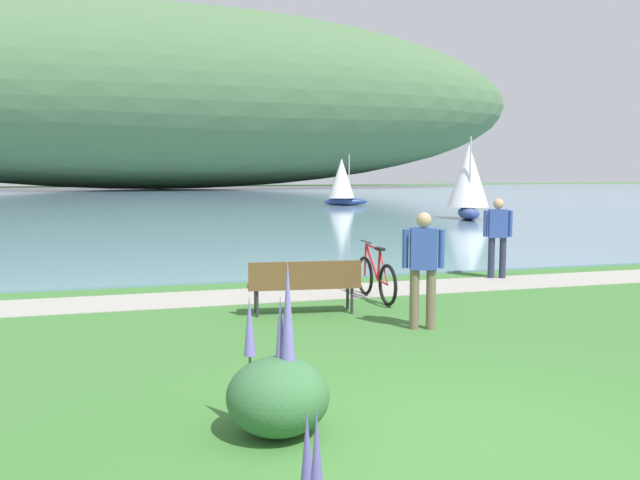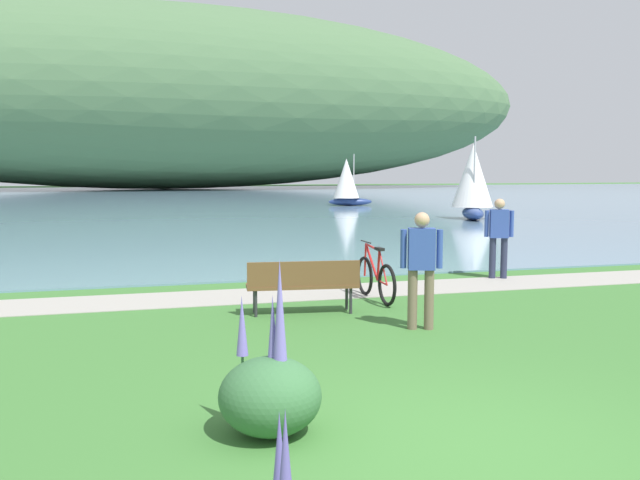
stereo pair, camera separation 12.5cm
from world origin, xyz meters
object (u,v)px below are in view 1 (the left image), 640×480
at_px(bicycle_leaning_near_bench, 376,278).
at_px(person_at_shoreline, 498,233).
at_px(person_on_the_grass, 423,263).
at_px(sailboat_nearest_to_shore, 468,181).
at_px(park_bench_near_camera, 304,282).
at_px(sailboat_mid_bay, 342,181).

distance_m(bicycle_leaning_near_bench, person_at_shoreline, 3.73).
height_order(bicycle_leaning_near_bench, person_on_the_grass, person_on_the_grass).
xyz_separation_m(person_at_shoreline, sailboat_nearest_to_shore, (7.65, 15.51, 0.85)).
bearing_deg(sailboat_nearest_to_shore, person_on_the_grass, -119.93).
relative_size(bicycle_leaning_near_bench, person_at_shoreline, 1.04).
height_order(park_bench_near_camera, sailboat_nearest_to_shore, sailboat_nearest_to_shore).
xyz_separation_m(park_bench_near_camera, person_at_shoreline, (4.86, 2.34, 0.46)).
bearing_deg(person_at_shoreline, person_on_the_grass, -132.44).
relative_size(park_bench_near_camera, person_at_shoreline, 1.08).
height_order(park_bench_near_camera, person_at_shoreline, person_at_shoreline).
relative_size(person_at_shoreline, person_on_the_grass, 1.00).
bearing_deg(person_at_shoreline, sailboat_mid_bay, 78.87).
relative_size(bicycle_leaning_near_bench, sailboat_nearest_to_shore, 0.47).
xyz_separation_m(person_on_the_grass, sailboat_nearest_to_shore, (11.10, 19.29, 0.85)).
bearing_deg(person_on_the_grass, park_bench_near_camera, 134.35).
bearing_deg(person_at_shoreline, bicycle_leaning_near_bench, -155.22).
relative_size(park_bench_near_camera, person_on_the_grass, 1.08).
distance_m(park_bench_near_camera, sailboat_nearest_to_shore, 21.84).
bearing_deg(park_bench_near_camera, sailboat_mid_bay, 71.19).
relative_size(person_on_the_grass, sailboat_nearest_to_shore, 0.45).
distance_m(bicycle_leaning_near_bench, sailboat_mid_bay, 31.13).
height_order(person_on_the_grass, sailboat_nearest_to_shore, sailboat_nearest_to_shore).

